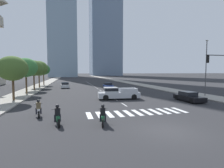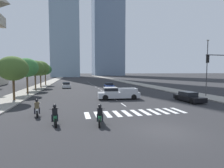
{
  "view_description": "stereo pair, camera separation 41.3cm",
  "coord_description": "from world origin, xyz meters",
  "px_view_note": "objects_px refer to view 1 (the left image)",
  "views": [
    {
      "loc": [
        -6.1,
        -9.73,
        3.81
      ],
      "look_at": [
        0.0,
        15.22,
        2.0
      ],
      "focal_mm": 27.73,
      "sensor_mm": 36.0,
      "label": 1
    },
    {
      "loc": [
        -5.69,
        -9.83,
        3.81
      ],
      "look_at": [
        0.0,
        15.22,
        2.0
      ],
      "focal_mm": 27.73,
      "sensor_mm": 36.0,
      "label": 2
    }
  ],
  "objects_px": {
    "street_lamp_east": "(206,64)",
    "street_tree_fifth": "(43,70)",
    "street_tree_fourth": "(39,68)",
    "motorcycle_lead": "(57,117)",
    "motorcycle_third": "(39,110)",
    "street_tree_third": "(34,68)",
    "sedan_black_1": "(189,97)",
    "motorcycle_trailing": "(103,116)",
    "pickup_truck": "(117,93)",
    "street_tree_nearest": "(13,69)",
    "sedan_silver_0": "(65,85)",
    "sedan_blue_2": "(108,86)",
    "street_tree_second": "(26,68)",
    "traffic_signal_near": "(224,68)"
  },
  "relations": [
    {
      "from": "sedan_black_1",
      "to": "street_tree_fourth",
      "type": "height_order",
      "value": "street_tree_fourth"
    },
    {
      "from": "traffic_signal_near",
      "to": "street_tree_second",
      "type": "bearing_deg",
      "value": -30.36
    },
    {
      "from": "motorcycle_lead",
      "to": "street_tree_second",
      "type": "relative_size",
      "value": 0.37
    },
    {
      "from": "sedan_black_1",
      "to": "street_tree_third",
      "type": "relative_size",
      "value": 0.72
    },
    {
      "from": "street_lamp_east",
      "to": "street_tree_fourth",
      "type": "xyz_separation_m",
      "value": [
        -27.41,
        21.28,
        -0.39
      ]
    },
    {
      "from": "street_lamp_east",
      "to": "street_tree_nearest",
      "type": "xyz_separation_m",
      "value": [
        -27.41,
        1.95,
        -0.78
      ]
    },
    {
      "from": "sedan_black_1",
      "to": "street_tree_second",
      "type": "xyz_separation_m",
      "value": [
        -21.98,
        12.09,
        3.94
      ]
    },
    {
      "from": "motorcycle_trailing",
      "to": "street_tree_third",
      "type": "relative_size",
      "value": 0.35
    },
    {
      "from": "motorcycle_lead",
      "to": "sedan_blue_2",
      "type": "distance_m",
      "value": 28.05
    },
    {
      "from": "street_tree_fifth",
      "to": "street_tree_fourth",
      "type": "bearing_deg",
      "value": -90.0
    },
    {
      "from": "street_tree_third",
      "to": "motorcycle_trailing",
      "type": "bearing_deg",
      "value": -69.89
    },
    {
      "from": "motorcycle_lead",
      "to": "motorcycle_third",
      "type": "height_order",
      "value": "same"
    },
    {
      "from": "motorcycle_third",
      "to": "sedan_silver_0",
      "type": "distance_m",
      "value": 26.54
    },
    {
      "from": "traffic_signal_near",
      "to": "motorcycle_third",
      "type": "bearing_deg",
      "value": 3.22
    },
    {
      "from": "street_tree_third",
      "to": "street_tree_fourth",
      "type": "distance_m",
      "value": 6.04
    },
    {
      "from": "motorcycle_trailing",
      "to": "street_tree_third",
      "type": "distance_m",
      "value": 27.48
    },
    {
      "from": "street_tree_nearest",
      "to": "sedan_blue_2",
      "type": "bearing_deg",
      "value": 43.43
    },
    {
      "from": "motorcycle_trailing",
      "to": "street_tree_fourth",
      "type": "distance_m",
      "value": 33.17
    },
    {
      "from": "street_tree_nearest",
      "to": "street_tree_second",
      "type": "distance_m",
      "value": 6.9
    },
    {
      "from": "street_tree_second",
      "to": "street_tree_third",
      "type": "height_order",
      "value": "street_tree_third"
    },
    {
      "from": "sedan_blue_2",
      "to": "street_tree_third",
      "type": "bearing_deg",
      "value": -81.93
    },
    {
      "from": "street_lamp_east",
      "to": "street_tree_second",
      "type": "distance_m",
      "value": 28.81
    },
    {
      "from": "street_tree_second",
      "to": "sedan_silver_0",
      "type": "bearing_deg",
      "value": 61.43
    },
    {
      "from": "motorcycle_lead",
      "to": "street_tree_fifth",
      "type": "height_order",
      "value": "street_tree_fifth"
    },
    {
      "from": "motorcycle_trailing",
      "to": "street_lamp_east",
      "type": "bearing_deg",
      "value": -48.82
    },
    {
      "from": "motorcycle_third",
      "to": "traffic_signal_near",
      "type": "relative_size",
      "value": 0.34
    },
    {
      "from": "motorcycle_trailing",
      "to": "motorcycle_third",
      "type": "xyz_separation_m",
      "value": [
        -4.93,
        3.48,
        0.0
      ]
    },
    {
      "from": "pickup_truck",
      "to": "street_tree_nearest",
      "type": "distance_m",
      "value": 13.88
    },
    {
      "from": "sedan_silver_0",
      "to": "street_lamp_east",
      "type": "height_order",
      "value": "street_lamp_east"
    },
    {
      "from": "sedan_silver_0",
      "to": "street_tree_second",
      "type": "distance_m",
      "value": 12.96
    },
    {
      "from": "sedan_blue_2",
      "to": "street_lamp_east",
      "type": "relative_size",
      "value": 0.57
    },
    {
      "from": "motorcycle_third",
      "to": "street_tree_third",
      "type": "bearing_deg",
      "value": 0.82
    },
    {
      "from": "traffic_signal_near",
      "to": "street_tree_second",
      "type": "relative_size",
      "value": 1.01
    },
    {
      "from": "street_tree_nearest",
      "to": "street_tree_fourth",
      "type": "xyz_separation_m",
      "value": [
        0.0,
        19.33,
        0.39
      ]
    },
    {
      "from": "pickup_truck",
      "to": "sedan_blue_2",
      "type": "bearing_deg",
      "value": -93.66
    },
    {
      "from": "motorcycle_trailing",
      "to": "street_tree_nearest",
      "type": "relative_size",
      "value": 0.37
    },
    {
      "from": "street_tree_third",
      "to": "street_lamp_east",
      "type": "bearing_deg",
      "value": -29.08
    },
    {
      "from": "motorcycle_lead",
      "to": "street_tree_third",
      "type": "xyz_separation_m",
      "value": [
        -6.14,
        24.82,
        3.96
      ]
    },
    {
      "from": "motorcycle_third",
      "to": "sedan_blue_2",
      "type": "xyz_separation_m",
      "value": [
        11.27,
        23.6,
        0.0
      ]
    },
    {
      "from": "sedan_silver_0",
      "to": "street_tree_fourth",
      "type": "xyz_separation_m",
      "value": [
        -5.91,
        1.59,
        4.01
      ]
    },
    {
      "from": "motorcycle_third",
      "to": "sedan_silver_0",
      "type": "bearing_deg",
      "value": -13.74
    },
    {
      "from": "sedan_silver_0",
      "to": "street_tree_nearest",
      "type": "relative_size",
      "value": 0.76
    },
    {
      "from": "sedan_black_1",
      "to": "traffic_signal_near",
      "type": "relative_size",
      "value": 0.72
    },
    {
      "from": "motorcycle_trailing",
      "to": "sedan_black_1",
      "type": "bearing_deg",
      "value": -49.36
    },
    {
      "from": "motorcycle_third",
      "to": "street_tree_fifth",
      "type": "relative_size",
      "value": 0.35
    },
    {
      "from": "pickup_truck",
      "to": "street_tree_second",
      "type": "bearing_deg",
      "value": -26.95
    },
    {
      "from": "street_tree_fourth",
      "to": "street_tree_fifth",
      "type": "distance_m",
      "value": 7.38
    },
    {
      "from": "motorcycle_lead",
      "to": "sedan_black_1",
      "type": "relative_size",
      "value": 0.52
    },
    {
      "from": "street_lamp_east",
      "to": "street_tree_fifth",
      "type": "relative_size",
      "value": 1.47
    },
    {
      "from": "motorcycle_trailing",
      "to": "sedan_blue_2",
      "type": "height_order",
      "value": "motorcycle_trailing"
    }
  ]
}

